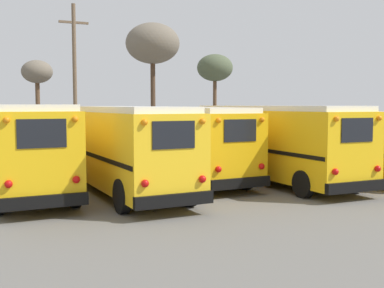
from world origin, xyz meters
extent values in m
plane|color=#66635E|center=(0.00, 0.00, 0.00)|extent=(160.00, 160.00, 0.00)
cube|color=yellow|center=(-6.63, 0.34, 1.71)|extent=(2.59, 9.55, 2.70)
cube|color=white|center=(-6.63, 0.34, 3.16)|extent=(2.39, 9.17, 0.20)
cube|color=black|center=(-6.55, -4.45, 0.54)|extent=(2.49, 0.24, 0.36)
cube|color=black|center=(-6.55, -4.43, 2.46)|extent=(1.34, 0.05, 0.81)
sphere|color=red|center=(-7.47, -4.48, 1.10)|extent=(0.22, 0.22, 0.22)
sphere|color=orange|center=(-7.47, -4.48, 2.84)|extent=(0.18, 0.18, 0.18)
sphere|color=red|center=(-5.64, -4.45, 1.10)|extent=(0.22, 0.22, 0.22)
sphere|color=orange|center=(-5.64, -4.45, 2.84)|extent=(0.18, 0.18, 0.18)
cube|color=black|center=(-5.40, 0.36, 1.51)|extent=(0.18, 9.32, 0.14)
cylinder|color=black|center=(-5.55, 3.81, 0.52)|extent=(0.30, 1.04, 1.03)
cylinder|color=black|center=(-5.44, -3.10, 0.52)|extent=(0.30, 1.04, 1.03)
cube|color=yellow|center=(-3.32, -0.61, 1.68)|extent=(2.72, 10.40, 2.63)
cube|color=white|center=(-3.32, -0.61, 3.10)|extent=(2.52, 9.98, 0.20)
cube|color=black|center=(-3.14, -5.81, 0.55)|extent=(2.44, 0.28, 0.36)
cube|color=black|center=(-3.14, -5.78, 2.41)|extent=(1.31, 0.07, 0.79)
sphere|color=red|center=(-4.04, -5.85, 1.09)|extent=(0.22, 0.22, 0.22)
sphere|color=orange|center=(-4.04, -5.85, 2.78)|extent=(0.18, 0.18, 0.18)
sphere|color=red|center=(-2.25, -5.79, 1.09)|extent=(0.22, 0.22, 0.22)
sphere|color=orange|center=(-2.25, -5.79, 2.78)|extent=(0.18, 0.18, 0.18)
cube|color=black|center=(-4.52, -0.65, 1.48)|extent=(0.36, 10.12, 0.14)
cube|color=black|center=(-2.11, -0.57, 1.48)|extent=(0.36, 10.12, 0.14)
cylinder|color=black|center=(-4.55, 3.22, 0.53)|extent=(0.31, 1.06, 1.05)
cylinder|color=black|center=(-2.33, 3.29, 0.53)|extent=(0.31, 1.06, 1.05)
cylinder|color=black|center=(-4.30, -4.51, 0.53)|extent=(0.31, 1.06, 1.05)
cylinder|color=black|center=(-2.08, -4.43, 0.53)|extent=(0.31, 1.06, 1.05)
cube|color=#EAAA0F|center=(0.00, 1.06, 1.64)|extent=(2.76, 9.75, 2.61)
cube|color=white|center=(0.00, 1.06, 3.05)|extent=(2.56, 9.35, 0.20)
cube|color=black|center=(0.19, -3.81, 0.51)|extent=(2.44, 0.30, 0.36)
cube|color=black|center=(0.19, -3.79, 2.36)|extent=(1.31, 0.08, 0.78)
sphere|color=red|center=(-0.70, -3.86, 1.05)|extent=(0.22, 0.22, 0.22)
sphere|color=orange|center=(-0.70, -3.86, 2.73)|extent=(0.18, 0.18, 0.18)
sphere|color=red|center=(1.09, -3.78, 1.05)|extent=(0.22, 0.22, 0.22)
sphere|color=orange|center=(1.09, -3.78, 2.73)|extent=(0.18, 0.18, 0.18)
cube|color=black|center=(-1.20, 1.01, 1.45)|extent=(0.40, 9.46, 0.14)
cube|color=black|center=(1.20, 1.10, 1.45)|extent=(0.40, 9.46, 0.14)
cylinder|color=black|center=(-1.25, 4.54, 0.48)|extent=(0.32, 0.97, 0.95)
cylinder|color=black|center=(0.97, 4.63, 0.48)|extent=(0.32, 0.97, 0.95)
cylinder|color=black|center=(-0.97, -2.52, 0.48)|extent=(0.32, 0.97, 0.95)
cylinder|color=black|center=(1.25, -2.43, 0.48)|extent=(0.32, 0.97, 0.95)
cube|color=yellow|center=(3.32, -1.13, 1.68)|extent=(2.47, 9.93, 2.68)
cube|color=white|center=(3.32, -1.13, 3.12)|extent=(2.27, 9.53, 0.20)
cube|color=black|center=(3.31, -6.13, 0.52)|extent=(2.51, 0.20, 0.36)
cube|color=black|center=(3.31, -6.11, 2.42)|extent=(1.35, 0.03, 0.80)
sphere|color=red|center=(2.39, -6.14, 1.08)|extent=(0.22, 0.22, 0.22)
sphere|color=orange|center=(2.39, -6.14, 2.80)|extent=(0.18, 0.18, 0.18)
sphere|color=red|center=(4.24, -6.14, 1.08)|extent=(0.22, 0.22, 0.22)
sphere|color=orange|center=(4.24, -6.14, 2.80)|extent=(0.18, 0.18, 0.18)
cube|color=black|center=(2.07, -1.12, 1.48)|extent=(0.03, 9.73, 0.14)
cube|color=black|center=(4.56, -1.13, 1.48)|extent=(0.03, 9.73, 0.14)
cylinder|color=black|center=(2.17, 2.54, 0.49)|extent=(0.28, 0.97, 0.97)
cylinder|color=black|center=(4.47, 2.54, 0.49)|extent=(0.28, 0.97, 0.97)
cylinder|color=black|center=(2.16, -4.79, 0.49)|extent=(0.28, 0.97, 0.97)
cylinder|color=black|center=(4.46, -4.79, 0.49)|extent=(0.28, 0.97, 0.97)
cube|color=#E5A00C|center=(6.63, -0.46, 1.56)|extent=(2.60, 10.08, 2.43)
cube|color=white|center=(6.63, -0.46, 2.87)|extent=(2.40, 9.68, 0.20)
cube|color=black|center=(5.41, -0.48, 1.38)|extent=(0.21, 9.84, 0.14)
cube|color=black|center=(7.85, -0.44, 1.38)|extent=(0.21, 9.84, 0.14)
cylinder|color=black|center=(5.43, 3.24, 0.50)|extent=(0.30, 1.00, 0.99)
cylinder|color=black|center=(7.69, 3.28, 0.50)|extent=(0.30, 1.00, 0.99)
cylinder|color=black|center=(5.58, -4.20, 0.50)|extent=(0.30, 1.00, 0.99)
cylinder|color=brown|center=(-2.42, 11.99, 4.72)|extent=(0.24, 0.24, 9.44)
cube|color=brown|center=(-2.42, 11.99, 8.31)|extent=(1.80, 0.14, 0.14)
cylinder|color=#473323|center=(4.54, 16.96, 3.42)|extent=(0.37, 0.37, 6.84)
ellipsoid|color=#6B6051|center=(4.54, 16.96, 7.98)|extent=(4.15, 4.15, 3.11)
cylinder|color=brown|center=(-3.42, 22.09, 2.62)|extent=(0.35, 0.35, 5.24)
ellipsoid|color=#6B6051|center=(-3.42, 22.09, 5.91)|extent=(2.45, 2.45, 1.84)
cylinder|color=brown|center=(11.34, 19.69, 2.83)|extent=(0.33, 0.33, 5.66)
ellipsoid|color=#4C563D|center=(11.34, 19.69, 6.53)|extent=(3.16, 3.16, 2.37)
cylinder|color=#939399|center=(-5.91, 7.78, 0.70)|extent=(0.06, 0.06, 1.40)
cylinder|color=#939399|center=(-3.54, 7.78, 0.70)|extent=(0.06, 0.06, 1.40)
cylinder|color=#939399|center=(-1.18, 7.78, 0.70)|extent=(0.06, 0.06, 1.40)
cylinder|color=#939399|center=(1.18, 7.78, 0.70)|extent=(0.06, 0.06, 1.40)
cylinder|color=#939399|center=(3.54, 7.78, 0.70)|extent=(0.06, 0.06, 1.40)
cylinder|color=#939399|center=(5.91, 7.78, 0.70)|extent=(0.06, 0.06, 1.40)
cylinder|color=#939399|center=(8.27, 7.78, 0.70)|extent=(0.06, 0.06, 1.40)
cylinder|color=#939399|center=(10.63, 7.78, 0.70)|extent=(0.06, 0.06, 1.40)
cylinder|color=#939399|center=(0.00, 7.78, 1.40)|extent=(21.26, 0.04, 0.04)
camera|label=1|loc=(-8.33, -18.29, 3.24)|focal=45.00mm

